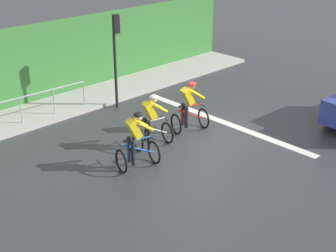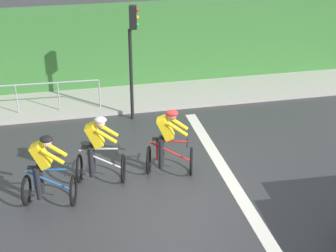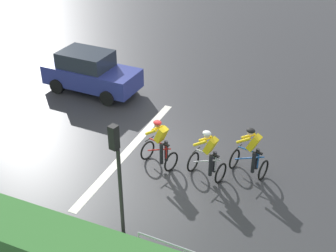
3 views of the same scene
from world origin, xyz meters
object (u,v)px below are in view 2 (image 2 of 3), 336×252
object	(u,v)px
pedestrian_railing_kerbside	(37,91)
cyclist_lead	(46,172)
cyclist_mid	(168,144)
traffic_light_near_crossing	(132,46)
cyclist_second	(98,151)

from	to	relation	value
pedestrian_railing_kerbside	cyclist_lead	bearing A→B (deg)	-177.12
cyclist_mid	traffic_light_near_crossing	distance (m)	3.54
cyclist_lead	cyclist_mid	world-z (taller)	same
cyclist_second	cyclist_mid	bearing A→B (deg)	-89.18
cyclist_lead	traffic_light_near_crossing	bearing A→B (deg)	-32.50
cyclist_mid	cyclist_second	bearing A→B (deg)	90.82
cyclist_mid	cyclist_lead	bearing A→B (deg)	104.06
cyclist_mid	pedestrian_railing_kerbside	xyz separation A→B (m)	(4.07, 3.06, -0.00)
cyclist_second	cyclist_mid	world-z (taller)	same
cyclist_lead	cyclist_mid	size ratio (longest dim) A/B	1.00
cyclist_second	pedestrian_railing_kerbside	size ratio (longest dim) A/B	0.45
cyclist_mid	traffic_light_near_crossing	size ratio (longest dim) A/B	0.50
cyclist_lead	traffic_light_near_crossing	distance (m)	4.88
cyclist_lead	cyclist_second	xyz separation A→B (m)	(0.68, -1.18, 0.00)
cyclist_second	traffic_light_near_crossing	size ratio (longest dim) A/B	0.50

